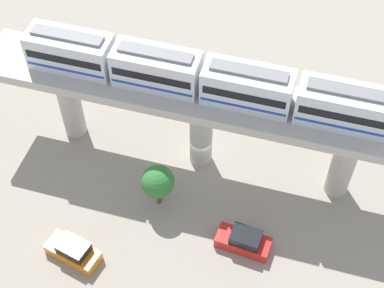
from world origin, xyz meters
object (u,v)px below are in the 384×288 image
(parked_car_orange, at_px, (73,251))
(tree_near_viaduct, at_px, (158,182))
(train, at_px, (201,78))
(parked_car_red, at_px, (244,241))

(parked_car_orange, xyz_separation_m, tree_near_viaduct, (-6.46, 4.74, 2.15))
(train, distance_m, tree_near_viaduct, 8.93)
(train, relative_size, parked_car_orange, 6.10)
(tree_near_viaduct, bearing_deg, parked_car_red, 74.68)
(parked_car_orange, bearing_deg, train, 163.37)
(parked_car_orange, height_order, tree_near_viaduct, tree_near_viaduct)
(parked_car_red, height_order, tree_near_viaduct, tree_near_viaduct)
(train, height_order, tree_near_viaduct, train)
(train, xyz_separation_m, parked_car_orange, (11.72, -6.74, -9.08))
(parked_car_red, relative_size, parked_car_orange, 0.96)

